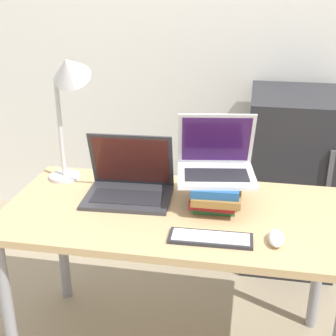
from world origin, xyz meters
TOP-DOWN VIEW (x-y plane):
  - wall_back at (0.00, 1.62)m, footprint 8.00×0.05m
  - desk at (0.00, 0.34)m, footprint 1.37×0.68m
  - laptop_left at (-0.21, 0.43)m, footprint 0.37×0.28m
  - book_stack at (0.15, 0.42)m, footprint 0.20×0.28m
  - laptop_on_books at (0.15, 0.45)m, footprint 0.34×0.30m
  - wireless_keyboard at (0.16, 0.14)m, footprint 0.30×0.11m
  - mouse at (0.39, 0.16)m, footprint 0.06×0.11m
  - desk_lamp at (-0.49, 0.52)m, footprint 0.23×0.20m
  - mini_fridge at (0.52, 1.25)m, footprint 0.51×0.62m

SIDE VIEW (x-z plane):
  - mini_fridge at x=0.52m, z-range 0.00..0.99m
  - desk at x=0.00m, z-range 0.27..0.99m
  - wireless_keyboard at x=0.16m, z-range 0.72..0.73m
  - mouse at x=0.39m, z-range 0.72..0.75m
  - laptop_left at x=-0.21m, z-range 0.64..0.90m
  - book_stack at x=0.15m, z-range 0.72..0.84m
  - laptop_on_books at x=0.15m, z-range 0.76..1.01m
  - desk_lamp at x=-0.49m, z-range 0.87..1.47m
  - wall_back at x=0.00m, z-range 0.00..2.70m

